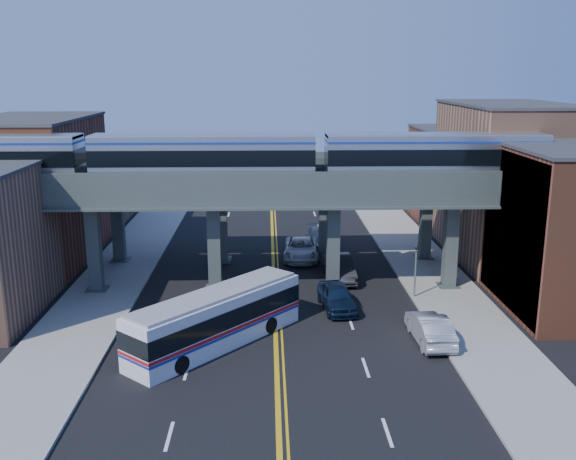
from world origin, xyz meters
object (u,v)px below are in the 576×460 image
Objects in this scene: transit_train at (204,157)px; car_lane_c at (301,249)px; transit_bus at (217,319)px; car_lane_b at (339,268)px; stop_sign at (280,290)px; car_lane_a at (337,297)px; car_lane_d at (320,238)px; traffic_signal at (416,265)px; car_parked_curb at (430,328)px.

car_lane_c is (6.77, 7.54, -8.35)m from transit_train.
transit_bus is 1.89× the size of car_lane_b.
stop_sign reaches higher than car_lane_b.
car_lane_a is 0.88× the size of car_lane_d.
transit_train is 12.44m from car_lane_a.
transit_bus reaches higher than car_lane_a.
stop_sign reaches higher than car_lane_a.
car_lane_c is at bearing 91.60° from car_lane_a.
car_lane_d is (0.07, 14.55, -0.02)m from car_lane_a.
transit_train is 10.88× the size of traffic_signal.
transit_bus reaches higher than car_lane_c.
car_lane_b is 0.90× the size of car_lane_c.
transit_bus is 1.70× the size of car_lane_c.
car_lane_a is 5.98m from car_lane_b.
car_lane_a is at bearing -50.63° from car_parked_curb.
car_parked_curb is (13.02, -8.92, -8.36)m from transit_train.
traffic_signal is at bearing -18.93° from transit_bus.
car_lane_c is at bearing -71.29° from car_parked_curb.
traffic_signal is (8.90, 3.00, 0.54)m from stop_sign.
transit_bus is at bearing -128.75° from car_lane_b.
car_lane_c is 3.72m from car_lane_d.
transit_bus is 17.35m from car_lane_c.
car_lane_b is (9.20, 2.21, -8.30)m from transit_train.
car_lane_d is at bearing 21.94° from transit_bus.
transit_train reaches higher than car_lane_b.
transit_train is 13.13m from car_lane_c.
traffic_signal is 0.78× the size of car_lane_b.
car_lane_a is 0.97× the size of car_parked_curb.
traffic_signal is at bearing 18.63° from stop_sign.
car_parked_curb is (3.83, -11.13, -0.06)m from car_lane_b.
car_lane_a is (7.13, 5.19, -0.66)m from transit_bus.
car_lane_d is (8.50, 10.83, -8.38)m from transit_train.
transit_train is at bearing -127.93° from car_lane_c.
stop_sign is 0.50× the size of car_lane_b.
stop_sign is at bearing -101.95° from car_lane_d.
stop_sign is 9.41m from traffic_signal.
traffic_signal reaches higher than transit_bus.
transit_train is 9.39× the size of car_lane_a.
transit_bus is at bearing -104.40° from car_lane_c.
car_lane_c reaches higher than car_lane_d.
traffic_signal reaches higher than car_lane_d.
car_lane_a is at bearing -23.81° from transit_train.
stop_sign reaches higher than car_lane_c.
transit_bus is 11.74m from car_parked_curb.
transit_bus is (1.30, -8.91, -7.69)m from transit_train.
car_lane_c is at bearing 111.10° from car_lane_b.
transit_train is at bearing -36.50° from car_parked_curb.
car_lane_a is 6.93m from car_parked_curb.
car_lane_b is at bearing 13.53° from transit_train.
stop_sign is 12.73m from car_lane_c.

